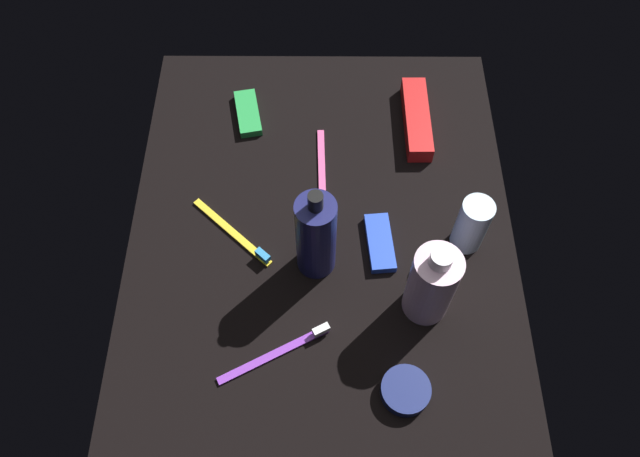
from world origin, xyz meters
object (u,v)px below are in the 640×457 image
Objects in this scene: toothbrush_pink at (323,174)px; toothpaste_box_red at (415,119)px; deodorant_stick at (470,225)px; lotion_bottle at (314,236)px; cream_tin_left at (404,390)px; toothbrush_purple at (279,350)px; snack_bar_green at (247,113)px; snack_bar_blue at (378,243)px; toothbrush_yellow at (235,235)px; bodywash_bottle at (430,284)px.

toothbrush_pink is 20.71cm from toothpaste_box_red.
deodorant_stick is at bearing 13.67° from toothpaste_box_red.
lotion_bottle reaches higher than cream_tin_left.
lotion_bottle reaches higher than toothbrush_purple.
cream_tin_left is at bearing 31.53° from lotion_bottle.
snack_bar_green is at bearing -125.50° from deodorant_stick.
snack_bar_blue is (25.68, -7.85, -0.85)cm from toothpaste_box_red.
toothbrush_yellow is at bearing -134.53° from cream_tin_left.
bodywash_bottle is 1.55× the size of deodorant_stick.
toothbrush_pink is at bearing 175.43° from lotion_bottle.
lotion_bottle is 34.90cm from toothpaste_box_red.
toothbrush_purple is at bearing -70.66° from bodywash_bottle.
bodywash_bottle is 36.77cm from toothpaste_box_red.
cream_tin_left is (25.85, 26.27, 0.44)cm from toothbrush_yellow.
deodorant_stick is 0.61× the size of toothpaste_box_red.
snack_bar_blue is at bearing -86.80° from deodorant_stick.
lotion_bottle is 1.83× the size of deodorant_stick.
cream_tin_left is at bearing 71.74° from toothbrush_purple.
bodywash_bottle is 1.18× the size of toothbrush_yellow.
snack_bar_green is at bearing -133.90° from toothbrush_pink.
toothpaste_box_red is at bearing 151.93° from toothbrush_purple.
snack_bar_blue and snack_bar_green have the same top height.
toothbrush_purple is 1.59× the size of snack_bar_green.
bodywash_bottle is 14.12cm from snack_bar_blue.
toothpaste_box_red is (-24.20, 31.59, 0.99)cm from toothbrush_yellow.
cream_tin_left is at bearing 45.47° from toothbrush_yellow.
lotion_bottle reaches higher than toothpaste_box_red.
snack_bar_blue is (13.79, 9.08, 0.14)cm from toothbrush_pink.
deodorant_stick is 46.50cm from snack_bar_green.
toothpaste_box_red is at bearing 157.76° from snack_bar_blue.
deodorant_stick reaches higher than toothbrush_purple.
cream_tin_left is (6.00, 18.18, 0.44)cm from toothbrush_purple.
lotion_bottle is 34.42cm from snack_bar_green.
snack_bar_blue is 24.50cm from cream_tin_left.
snack_bar_green is at bearing -153.42° from cream_tin_left.
lotion_bottle is 1.88× the size of snack_bar_blue.
toothbrush_yellow is 1.96× the size of cream_tin_left.
toothbrush_purple reaches higher than snack_bar_blue.
cream_tin_left is (50.05, -5.31, -0.55)cm from toothpaste_box_red.
toothbrush_pink and toothbrush_yellow have the same top height.
lotion_bottle is 13.42cm from snack_bar_blue.
toothpaste_box_red is at bearing 173.94° from cream_tin_left.
toothpaste_box_red reaches higher than toothbrush_yellow.
bodywash_bottle reaches higher than toothbrush_pink.
toothbrush_pink is 1.28× the size of toothbrush_yellow.
deodorant_stick is 1.03× the size of snack_bar_green.
toothpaste_box_red is at bearing 127.46° from toothbrush_yellow.
snack_bar_blue is at bearing 86.42° from toothbrush_yellow.
toothbrush_purple and cream_tin_left have the same top height.
deodorant_stick is at bearing 155.16° from cream_tin_left.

